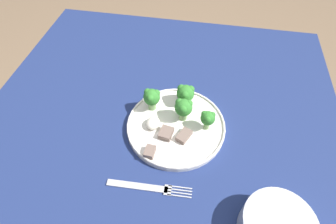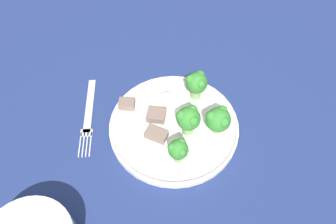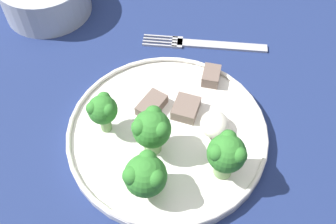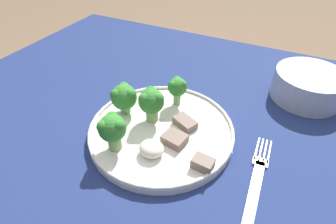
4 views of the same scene
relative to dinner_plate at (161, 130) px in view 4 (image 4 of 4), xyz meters
name	(u,v)px [view 4 (image 4 of 4)]	position (x,y,z in m)	size (l,w,h in m)	color
table	(163,193)	(0.03, -0.05, -0.11)	(1.07, 0.98, 0.73)	navy
dinner_plate	(161,130)	(0.00, 0.00, 0.00)	(0.26, 0.26, 0.02)	white
fork	(256,183)	(0.18, -0.03, -0.01)	(0.03, 0.19, 0.00)	#B2B2B7
cream_bowl	(308,86)	(0.22, 0.23, 0.02)	(0.14, 0.14, 0.06)	#B7BCC6
broccoli_floret_near_rim_left	(151,101)	(-0.03, 0.01, 0.05)	(0.05, 0.05, 0.07)	#7FA866
broccoli_floret_center_left	(112,129)	(-0.05, -0.07, 0.05)	(0.05, 0.04, 0.07)	#7FA866
broccoli_floret_back_left	(177,87)	(-0.01, 0.08, 0.04)	(0.04, 0.04, 0.06)	#7FA866
broccoli_floret_front_left	(124,97)	(-0.08, 0.01, 0.04)	(0.05, 0.05, 0.06)	#7FA866
meat_slice_front_slice	(185,123)	(0.03, 0.03, 0.01)	(0.05, 0.04, 0.01)	#756056
meat_slice_middle_slice	(175,139)	(0.04, -0.02, 0.01)	(0.04, 0.04, 0.02)	#756056
meat_slice_rear_slice	(204,162)	(0.10, -0.04, 0.01)	(0.03, 0.03, 0.02)	#756056
sauce_dollop	(152,149)	(0.01, -0.06, 0.01)	(0.04, 0.04, 0.02)	silver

